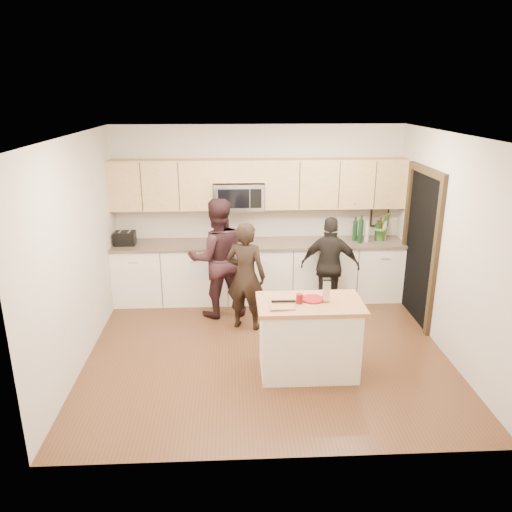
{
  "coord_description": "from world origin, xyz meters",
  "views": [
    {
      "loc": [
        -0.42,
        -5.71,
        3.17
      ],
      "look_at": [
        -0.12,
        0.35,
        1.16
      ],
      "focal_mm": 35.0,
      "sensor_mm": 36.0,
      "label": 1
    }
  ],
  "objects_px": {
    "woman_center": "(217,258)",
    "woman_right": "(330,266)",
    "toaster": "(125,238)",
    "woman_left": "(246,276)",
    "island": "(309,337)"
  },
  "relations": [
    {
      "from": "woman_left",
      "to": "woman_center",
      "type": "distance_m",
      "value": 0.61
    },
    {
      "from": "island",
      "to": "woman_left",
      "type": "bearing_deg",
      "value": 119.5
    },
    {
      "from": "island",
      "to": "toaster",
      "type": "relative_size",
      "value": 3.91
    },
    {
      "from": "woman_left",
      "to": "island",
      "type": "bearing_deg",
      "value": 137.67
    },
    {
      "from": "toaster",
      "to": "woman_right",
      "type": "relative_size",
      "value": 0.21
    },
    {
      "from": "woman_left",
      "to": "woman_right",
      "type": "relative_size",
      "value": 1.04
    },
    {
      "from": "island",
      "to": "woman_left",
      "type": "relative_size",
      "value": 0.78
    },
    {
      "from": "woman_center",
      "to": "woman_right",
      "type": "relative_size",
      "value": 1.2
    },
    {
      "from": "woman_left",
      "to": "woman_center",
      "type": "relative_size",
      "value": 0.87
    },
    {
      "from": "island",
      "to": "toaster",
      "type": "distance_m",
      "value": 3.39
    },
    {
      "from": "toaster",
      "to": "woman_center",
      "type": "relative_size",
      "value": 0.17
    },
    {
      "from": "woman_right",
      "to": "woman_left",
      "type": "bearing_deg",
      "value": 32.98
    },
    {
      "from": "woman_left",
      "to": "woman_right",
      "type": "bearing_deg",
      "value": -141.87
    },
    {
      "from": "toaster",
      "to": "woman_left",
      "type": "bearing_deg",
      "value": -28.86
    },
    {
      "from": "woman_center",
      "to": "island",
      "type": "bearing_deg",
      "value": 110.38
    }
  ]
}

